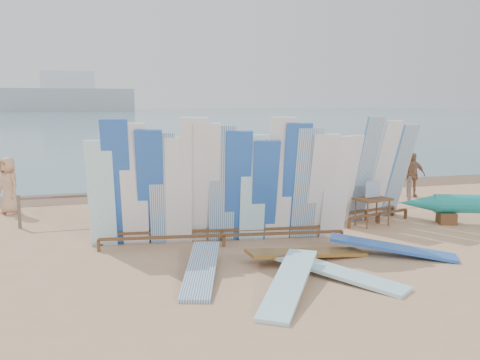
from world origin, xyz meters
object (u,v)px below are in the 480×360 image
object	(u,v)px
flat_board_b	(289,294)
beach_chair_left	(212,203)
vendor_table	(372,211)
beachgoer_9	(359,164)
beachgoer_4	(238,172)
flat_board_a	(339,278)
beachgoer_1	(146,176)
beachgoer_6	(260,182)
beachgoer_7	(267,168)
beach_chair_right	(277,198)
beachgoer_0	(9,186)
stroller	(254,193)
beachgoer_5	(203,171)
flat_board_c	(307,260)
beachgoer_8	(339,176)
side_surfboard_rack	(374,174)
flat_board_d	(392,256)
main_surfboard_rack	(222,188)
beachgoer_10	(412,175)
flat_board_e	(201,276)

from	to	relation	value
flat_board_b	beach_chair_left	world-z (taller)	beach_chair_left
vendor_table	beachgoer_9	distance (m)	6.55
beachgoer_4	beach_chair_left	bearing A→B (deg)	19.63
flat_board_a	beachgoer_1	distance (m)	8.85
beachgoer_6	beachgoer_9	xyz separation A→B (m)	(5.07, 2.76, 0.09)
beachgoer_7	beach_chair_right	bearing A→B (deg)	121.41
beachgoer_0	beachgoer_4	size ratio (longest dim) A/B	0.91
stroller	beachgoer_1	distance (m)	3.60
vendor_table	beachgoer_5	bearing A→B (deg)	105.49
flat_board_c	beachgoer_9	distance (m)	10.07
beachgoer_8	beachgoer_4	size ratio (longest dim) A/B	0.90
beach_chair_right	beachgoer_9	world-z (taller)	beachgoer_9
beachgoer_8	beachgoer_9	distance (m)	3.22
beachgoer_8	beachgoer_4	world-z (taller)	beachgoer_4
vendor_table	beachgoer_9	bearing A→B (deg)	52.42
side_surfboard_rack	flat_board_d	distance (m)	3.51
beach_chair_right	beachgoer_7	bearing A→B (deg)	76.76
beachgoer_6	beachgoer_7	size ratio (longest dim) A/B	0.89
main_surfboard_rack	beachgoer_10	distance (m)	8.96
beachgoer_0	beachgoer_9	bearing A→B (deg)	58.08
beachgoer_8	beachgoer_4	distance (m)	3.47
beach_chair_left	beachgoer_9	bearing A→B (deg)	46.18
beach_chair_left	beachgoer_0	distance (m)	6.14
beachgoer_0	beachgoer_1	bearing A→B (deg)	56.96
flat_board_b	beachgoer_8	size ratio (longest dim) A/B	1.59
beachgoer_1	beachgoer_6	distance (m)	3.80
beach_chair_right	beachgoer_5	xyz separation A→B (m)	(-1.78, 3.29, 0.56)
beachgoer_0	side_surfboard_rack	bearing A→B (deg)	29.71
stroller	beachgoer_0	size ratio (longest dim) A/B	0.59
beachgoer_1	beachgoer_9	bearing A→B (deg)	-19.11
main_surfboard_rack	beachgoer_1	world-z (taller)	main_surfboard_rack
flat_board_a	beach_chair_left	bearing A→B (deg)	63.65
beach_chair_right	beachgoer_10	distance (m)	5.18
flat_board_e	beachgoer_10	size ratio (longest dim) A/B	1.71
flat_board_e	stroller	xyz separation A→B (m)	(3.05, 6.26, 0.41)
flat_board_e	beach_chair_right	world-z (taller)	beach_chair_right
flat_board_b	beachgoer_4	distance (m)	8.90
side_surfboard_rack	flat_board_c	distance (m)	4.41
beachgoer_7	beach_chair_left	bearing A→B (deg)	84.39
side_surfboard_rack	flat_board_e	size ratio (longest dim) A/B	1.11
flat_board_b	beachgoer_5	bearing A→B (deg)	119.64
vendor_table	beach_chair_right	xyz separation A→B (m)	(-1.57, 3.26, -0.17)
flat_board_a	beachgoer_6	xyz separation A→B (m)	(0.60, 6.68, 0.83)
beach_chair_right	beachgoer_4	distance (m)	1.83
flat_board_a	flat_board_b	distance (m)	1.30
beachgoer_1	side_surfboard_rack	bearing A→B (deg)	-63.08
beachgoer_10	flat_board_e	bearing A→B (deg)	-125.60
beachgoer_1	beachgoer_10	bearing A→B (deg)	-34.84
beachgoer_0	vendor_table	bearing A→B (deg)	27.19
beachgoer_0	beachgoer_8	distance (m)	10.53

